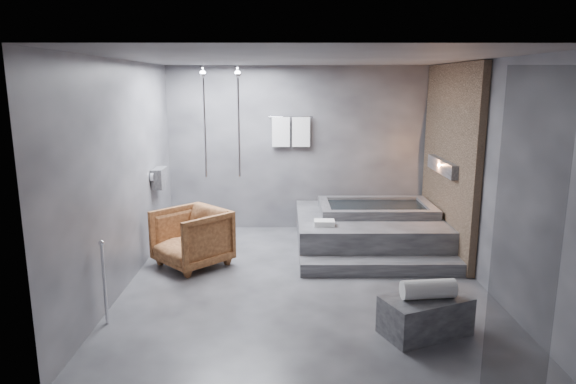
{
  "coord_description": "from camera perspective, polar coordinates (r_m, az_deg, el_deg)",
  "views": [
    {
      "loc": [
        -0.24,
        -6.27,
        2.53
      ],
      "look_at": [
        -0.21,
        0.3,
        1.11
      ],
      "focal_mm": 32.0,
      "sensor_mm": 36.0,
      "label": 1
    }
  ],
  "objects": [
    {
      "name": "driftwood_chair",
      "position": [
        7.3,
        -10.64,
        -5.0
      ],
      "size": [
        1.24,
        1.24,
        0.81
      ],
      "primitive_type": "imported",
      "rotation": [
        0.0,
        0.0,
        -0.79
      ],
      "color": "#492612",
      "rests_on": "ground"
    },
    {
      "name": "tub_step",
      "position": [
        7.1,
        10.32,
        -8.15
      ],
      "size": [
        2.2,
        0.36,
        0.18
      ],
      "primitive_type": "cube",
      "color": "#323235",
      "rests_on": "ground"
    },
    {
      "name": "tub_deck",
      "position": [
        8.16,
        8.87,
        -4.24
      ],
      "size": [
        2.2,
        2.0,
        0.5
      ],
      "primitive_type": "cube",
      "color": "#323235",
      "rests_on": "ground"
    },
    {
      "name": "room",
      "position": [
        6.6,
        5.29,
        5.14
      ],
      "size": [
        5.0,
        5.04,
        2.82
      ],
      "color": "#2D2D30",
      "rests_on": "ground"
    },
    {
      "name": "deck_towel",
      "position": [
        7.42,
        4.06,
        -3.44
      ],
      "size": [
        0.3,
        0.22,
        0.08
      ],
      "primitive_type": "cube",
      "rotation": [
        0.0,
        0.0,
        -0.03
      ],
      "color": "white",
      "rests_on": "tub_deck"
    },
    {
      "name": "rolled_towel",
      "position": [
        5.43,
        15.33,
        -10.37
      ],
      "size": [
        0.56,
        0.26,
        0.2
      ],
      "primitive_type": "cylinder",
      "rotation": [
        0.0,
        1.57,
        0.11
      ],
      "color": "silver",
      "rests_on": "concrete_bench"
    },
    {
      "name": "concrete_bench",
      "position": [
        5.56,
        15.0,
        -13.11
      ],
      "size": [
        0.99,
        0.78,
        0.39
      ],
      "primitive_type": "cube",
      "rotation": [
        0.0,
        0.0,
        0.4
      ],
      "color": "#2E2E30",
      "rests_on": "ground"
    }
  ]
}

